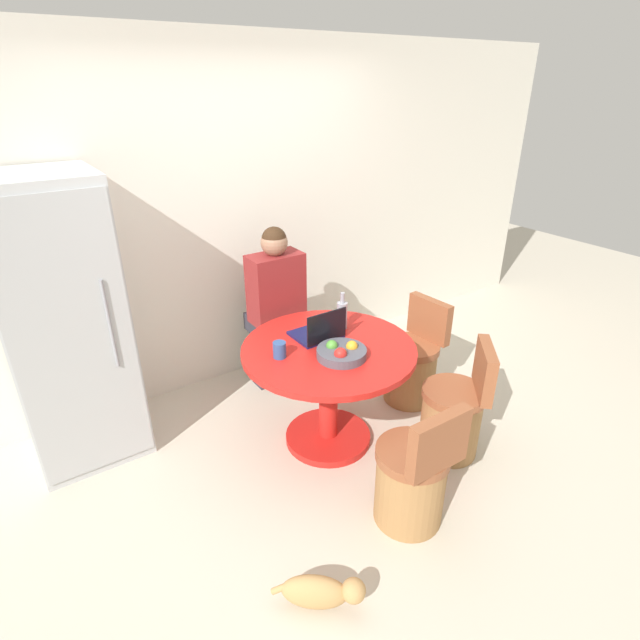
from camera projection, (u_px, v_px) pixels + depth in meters
name	position (u px, v px, depth m)	size (l,w,h in m)	color
ground_plane	(345.00, 467.00, 3.25)	(12.00, 12.00, 0.00)	beige
wall_back	(229.00, 221.00, 3.82)	(7.00, 0.06, 2.60)	silver
refrigerator	(65.00, 327.00, 3.05)	(0.67, 0.66, 1.84)	silver
dining_table	(329.00, 376.00, 3.28)	(1.12, 1.12, 0.74)	red
chair_near_camera	(413.00, 480.00, 2.76)	(0.41, 0.41, 0.81)	#9E7042
chair_right_side	(412.00, 366.00, 3.84)	(0.42, 0.41, 0.81)	#9E7042
chair_near_right_corner	(454.00, 415.00, 3.28)	(0.48, 0.48, 0.81)	#9E7042
person_seated	(274.00, 304.00, 3.79)	(0.40, 0.37, 1.35)	#2D2D38
laptop	(319.00, 332.00, 3.27)	(0.30, 0.26, 0.22)	#141947
fruit_bowl	(342.00, 352.00, 3.05)	(0.31, 0.31, 0.10)	#4C4C56
coffee_cup	(279.00, 350.00, 3.04)	(0.08, 0.08, 0.10)	#2D4C84
bottle	(342.00, 314.00, 3.38)	(0.07, 0.07, 0.26)	#9999A3
cat	(321.00, 592.00, 2.36)	(0.37, 0.33, 0.18)	tan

